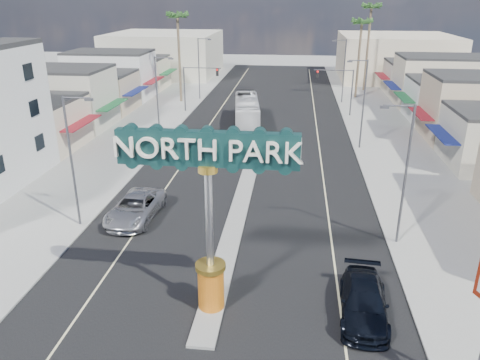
% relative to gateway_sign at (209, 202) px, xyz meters
% --- Properties ---
extents(ground, '(160.00, 160.00, 0.00)m').
position_rel_gateway_sign_xyz_m(ground, '(0.00, 28.02, -5.93)').
color(ground, gray).
rests_on(ground, ground).
extents(road, '(20.00, 120.00, 0.01)m').
position_rel_gateway_sign_xyz_m(road, '(0.00, 28.02, -5.92)').
color(road, black).
rests_on(road, ground).
extents(median_island, '(1.30, 30.00, 0.16)m').
position_rel_gateway_sign_xyz_m(median_island, '(0.00, 12.02, -5.85)').
color(median_island, gray).
rests_on(median_island, ground).
extents(sidewalk_left, '(8.00, 120.00, 0.12)m').
position_rel_gateway_sign_xyz_m(sidewalk_left, '(-14.00, 28.02, -5.87)').
color(sidewalk_left, gray).
rests_on(sidewalk_left, ground).
extents(sidewalk_right, '(8.00, 120.00, 0.12)m').
position_rel_gateway_sign_xyz_m(sidewalk_right, '(14.00, 28.02, -5.87)').
color(sidewalk_right, gray).
rests_on(sidewalk_right, ground).
extents(storefront_row_left, '(12.00, 42.00, 6.00)m').
position_rel_gateway_sign_xyz_m(storefront_row_left, '(-24.00, 41.02, -2.93)').
color(storefront_row_left, beige).
rests_on(storefront_row_left, ground).
extents(storefront_row_right, '(12.00, 42.00, 6.00)m').
position_rel_gateway_sign_xyz_m(storefront_row_right, '(24.00, 41.02, -2.93)').
color(storefront_row_right, '#B7B29E').
rests_on(storefront_row_right, ground).
extents(backdrop_far_left, '(20.00, 20.00, 8.00)m').
position_rel_gateway_sign_xyz_m(backdrop_far_left, '(-22.00, 73.02, -1.93)').
color(backdrop_far_left, '#B7B29E').
rests_on(backdrop_far_left, ground).
extents(backdrop_far_right, '(20.00, 20.00, 8.00)m').
position_rel_gateway_sign_xyz_m(backdrop_far_right, '(22.00, 73.02, -1.93)').
color(backdrop_far_right, beige).
rests_on(backdrop_far_right, ground).
extents(gateway_sign, '(8.20, 1.50, 9.15)m').
position_rel_gateway_sign_xyz_m(gateway_sign, '(0.00, 0.00, 0.00)').
color(gateway_sign, '#D05E10').
rests_on(gateway_sign, median_island).
extents(traffic_signal_left, '(5.09, 0.45, 6.00)m').
position_rel_gateway_sign_xyz_m(traffic_signal_left, '(-9.18, 42.02, -1.65)').
color(traffic_signal_left, '#47474C').
rests_on(traffic_signal_left, ground).
extents(traffic_signal_right, '(5.09, 0.45, 6.00)m').
position_rel_gateway_sign_xyz_m(traffic_signal_right, '(9.18, 42.02, -1.65)').
color(traffic_signal_right, '#47474C').
rests_on(traffic_signal_right, ground).
extents(streetlight_l_near, '(2.03, 0.22, 9.00)m').
position_rel_gateway_sign_xyz_m(streetlight_l_near, '(-10.43, 8.02, -0.86)').
color(streetlight_l_near, '#47474C').
rests_on(streetlight_l_near, ground).
extents(streetlight_l_mid, '(2.03, 0.22, 9.00)m').
position_rel_gateway_sign_xyz_m(streetlight_l_mid, '(-10.43, 28.02, -0.86)').
color(streetlight_l_mid, '#47474C').
rests_on(streetlight_l_mid, ground).
extents(streetlight_l_far, '(2.03, 0.22, 9.00)m').
position_rel_gateway_sign_xyz_m(streetlight_l_far, '(-10.43, 50.02, -0.86)').
color(streetlight_l_far, '#47474C').
rests_on(streetlight_l_far, ground).
extents(streetlight_r_near, '(2.03, 0.22, 9.00)m').
position_rel_gateway_sign_xyz_m(streetlight_r_near, '(10.43, 8.02, -0.86)').
color(streetlight_r_near, '#47474C').
rests_on(streetlight_r_near, ground).
extents(streetlight_r_mid, '(2.03, 0.22, 9.00)m').
position_rel_gateway_sign_xyz_m(streetlight_r_mid, '(10.43, 28.02, -0.86)').
color(streetlight_r_mid, '#47474C').
rests_on(streetlight_r_mid, ground).
extents(streetlight_r_far, '(2.03, 0.22, 9.00)m').
position_rel_gateway_sign_xyz_m(streetlight_r_far, '(10.43, 50.02, -0.86)').
color(streetlight_r_far, '#47474C').
rests_on(streetlight_r_far, ground).
extents(palm_left_far, '(2.60, 2.60, 13.10)m').
position_rel_gateway_sign_xyz_m(palm_left_far, '(-13.00, 48.02, 5.57)').
color(palm_left_far, brown).
rests_on(palm_left_far, ground).
extents(palm_right_mid, '(2.60, 2.60, 12.10)m').
position_rel_gateway_sign_xyz_m(palm_right_mid, '(13.00, 54.02, 4.67)').
color(palm_right_mid, brown).
rests_on(palm_right_mid, ground).
extents(palm_right_far, '(2.60, 2.60, 14.10)m').
position_rel_gateway_sign_xyz_m(palm_right_far, '(15.00, 60.02, 6.46)').
color(palm_right_far, brown).
rests_on(palm_right_far, ground).
extents(suv_left, '(3.24, 6.41, 1.74)m').
position_rel_gateway_sign_xyz_m(suv_left, '(-7.09, 9.50, -5.06)').
color(suv_left, '#A7A7AC').
rests_on(suv_left, ground).
extents(suv_right, '(2.66, 5.69, 1.61)m').
position_rel_gateway_sign_xyz_m(suv_right, '(7.54, 0.37, -5.12)').
color(suv_right, black).
rests_on(suv_right, ground).
extents(car_parked_left, '(1.87, 4.44, 1.50)m').
position_rel_gateway_sign_xyz_m(car_parked_left, '(-9.00, 24.25, -5.18)').
color(car_parked_left, slate).
rests_on(car_parked_left, ground).
extents(city_bus, '(4.19, 12.03, 3.28)m').
position_rel_gateway_sign_xyz_m(city_bus, '(-2.00, 36.40, -4.29)').
color(city_bus, white).
rests_on(city_bus, ground).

